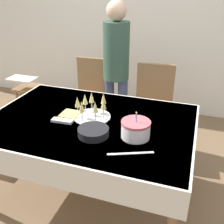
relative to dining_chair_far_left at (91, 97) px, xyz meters
name	(u,v)px	position (x,y,z in m)	size (l,w,h in m)	color
ground_plane	(93,191)	(0.36, -0.89, -0.53)	(12.00, 12.00, 0.00)	brown
wall_back	(146,13)	(0.36, 1.06, 0.82)	(8.00, 0.05, 2.70)	silver
dining_table	(90,131)	(0.36, -0.89, 0.12)	(1.63, 1.14, 0.75)	silver
dining_chair_far_left	(91,97)	(0.00, 0.00, 0.00)	(0.43, 0.43, 0.96)	olive
dining_chair_far_right	(153,106)	(0.72, 0.00, 0.00)	(0.45, 0.45, 0.96)	olive
birthday_cake	(136,129)	(0.77, -1.01, 0.28)	(0.21, 0.21, 0.20)	white
champagne_tray	(91,107)	(0.36, -0.84, 0.31)	(0.30, 0.30, 0.18)	silver
plate_stack_main	(93,132)	(0.48, -1.09, 0.25)	(0.22, 0.22, 0.06)	black
cake_knife	(131,153)	(0.79, -1.22, 0.22)	(0.28, 0.14, 0.00)	silver
fork_pile	(62,121)	(0.18, -0.98, 0.23)	(0.17, 0.07, 0.02)	silver
napkin_pile	(70,114)	(0.18, -0.85, 0.22)	(0.15, 0.15, 0.01)	#E0D166
person_standing	(116,62)	(0.27, 0.08, 0.42)	(0.28, 0.28, 1.57)	#3F4C72
high_chair	(29,94)	(-0.83, -0.04, -0.05)	(0.33, 0.35, 0.71)	olive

